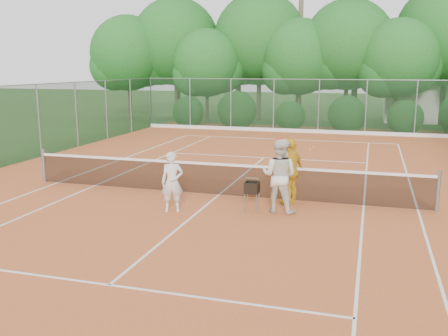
# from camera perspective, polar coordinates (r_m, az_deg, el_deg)

# --- Properties ---
(ground) EXTENTS (120.00, 120.00, 0.00)m
(ground) POSITION_cam_1_polar(r_m,az_deg,el_deg) (14.64, -0.63, -3.20)
(ground) COLOR #274C1B
(ground) RESTS_ON ground
(clay_court) EXTENTS (18.00, 36.00, 0.02)m
(clay_court) POSITION_cam_1_polar(r_m,az_deg,el_deg) (14.64, -0.63, -3.17)
(clay_court) COLOR #BC5C2B
(clay_court) RESTS_ON ground
(club_building) EXTENTS (8.00, 5.00, 3.00)m
(club_building) POSITION_cam_1_polar(r_m,az_deg,el_deg) (37.91, 23.98, 7.18)
(club_building) COLOR beige
(club_building) RESTS_ON ground
(tennis_net) EXTENTS (11.97, 0.10, 1.10)m
(tennis_net) POSITION_cam_1_polar(r_m,az_deg,el_deg) (14.52, -0.64, -1.17)
(tennis_net) COLOR gray
(tennis_net) RESTS_ON clay_court
(player_white) EXTENTS (0.66, 0.55, 1.56)m
(player_white) POSITION_cam_1_polar(r_m,az_deg,el_deg) (12.94, -5.93, -1.60)
(player_white) COLOR silver
(player_white) RESTS_ON clay_court
(player_center_grp) EXTENTS (1.02, 0.85, 1.95)m
(player_center_grp) POSITION_cam_1_polar(r_m,az_deg,el_deg) (12.85, 6.35, -0.86)
(player_center_grp) COLOR silver
(player_center_grp) RESTS_ON clay_court
(player_yellow) EXTENTS (0.82, 1.16, 1.82)m
(player_yellow) POSITION_cam_1_polar(r_m,az_deg,el_deg) (13.65, 7.64, -0.37)
(player_yellow) COLOR gold
(player_yellow) RESTS_ON clay_court
(ball_hopper) EXTENTS (0.34, 0.34, 0.78)m
(ball_hopper) POSITION_cam_1_polar(r_m,az_deg,el_deg) (12.91, 3.22, -2.30)
(ball_hopper) COLOR gray
(ball_hopper) RESTS_ON clay_court
(stray_ball_a) EXTENTS (0.07, 0.07, 0.07)m
(stray_ball_a) POSITION_cam_1_polar(r_m,az_deg,el_deg) (26.88, 7.61, 3.57)
(stray_ball_a) COLOR gold
(stray_ball_a) RESTS_ON clay_court
(stray_ball_b) EXTENTS (0.07, 0.07, 0.07)m
(stray_ball_b) POSITION_cam_1_polar(r_m,az_deg,el_deg) (23.57, 10.18, 2.38)
(stray_ball_b) COLOR #C9D231
(stray_ball_b) RESTS_ON clay_court
(stray_ball_c) EXTENTS (0.07, 0.07, 0.07)m
(stray_ball_c) POSITION_cam_1_polar(r_m,az_deg,el_deg) (22.85, 9.80, 2.11)
(stray_ball_c) COLOR yellow
(stray_ball_c) RESTS_ON clay_court
(court_markings) EXTENTS (11.03, 23.83, 0.01)m
(court_markings) POSITION_cam_1_polar(r_m,az_deg,el_deg) (14.64, -0.63, -3.12)
(court_markings) COLOR white
(court_markings) RESTS_ON clay_court
(fence_back) EXTENTS (18.07, 0.07, 3.00)m
(fence_back) POSITION_cam_1_polar(r_m,az_deg,el_deg) (28.92, 8.21, 7.04)
(fence_back) COLOR #19381E
(fence_back) RESTS_ON clay_court
(tropical_treeline) EXTENTS (32.10, 8.49, 15.03)m
(tropical_treeline) POSITION_cam_1_polar(r_m,az_deg,el_deg) (33.89, 12.19, 13.62)
(tropical_treeline) COLOR brown
(tropical_treeline) RESTS_ON ground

